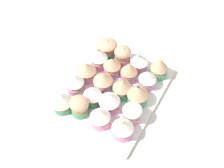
# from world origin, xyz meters

# --- Properties ---
(ground_plane) EXTENTS (1.80, 1.80, 0.03)m
(ground_plane) POSITION_xyz_m (0.00, 0.00, -0.01)
(ground_plane) COLOR beige
(baking_tray) EXTENTS (0.30, 0.36, 0.01)m
(baking_tray) POSITION_xyz_m (0.00, 0.00, 0.01)
(baking_tray) COLOR silver
(baking_tray) RESTS_ON ground_plane
(cupcake_0) EXTENTS (0.06, 0.06, 0.08)m
(cupcake_0) POSITION_xyz_m (-0.10, -0.13, 0.05)
(cupcake_0) COLOR #4C9E6B
(cupcake_0) RESTS_ON baking_tray
(cupcake_1) EXTENTS (0.06, 0.06, 0.07)m
(cupcake_1) POSITION_xyz_m (-0.03, -0.12, 0.05)
(cupcake_1) COLOR pink
(cupcake_1) RESTS_ON baking_tray
(cupcake_2) EXTENTS (0.06, 0.06, 0.07)m
(cupcake_2) POSITION_xyz_m (0.03, -0.12, 0.05)
(cupcake_2) COLOR pink
(cupcake_2) RESTS_ON baking_tray
(cupcake_3) EXTENTS (0.07, 0.07, 0.07)m
(cupcake_3) POSITION_xyz_m (0.09, -0.13, 0.04)
(cupcake_3) COLOR #4C9E6B
(cupcake_3) RESTS_ON baking_tray
(cupcake_4) EXTENTS (0.06, 0.06, 0.07)m
(cupcake_4) POSITION_xyz_m (-0.09, -0.07, 0.05)
(cupcake_4) COLOR pink
(cupcake_4) RESTS_ON baking_tray
(cupcake_5) EXTENTS (0.06, 0.06, 0.08)m
(cupcake_5) POSITION_xyz_m (-0.03, -0.07, 0.05)
(cupcake_5) COLOR pink
(cupcake_5) RESTS_ON baking_tray
(cupcake_6) EXTENTS (0.06, 0.06, 0.07)m
(cupcake_6) POSITION_xyz_m (0.03, -0.06, 0.05)
(cupcake_6) COLOR pink
(cupcake_6) RESTS_ON baking_tray
(cupcake_7) EXTENTS (0.06, 0.06, 0.07)m
(cupcake_7) POSITION_xyz_m (0.09, -0.07, 0.05)
(cupcake_7) COLOR pink
(cupcake_7) RESTS_ON baking_tray
(cupcake_8) EXTENTS (0.07, 0.07, 0.08)m
(cupcake_8) POSITION_xyz_m (-0.09, 0.00, 0.05)
(cupcake_8) COLOR #4C9E6B
(cupcake_8) RESTS_ON baking_tray
(cupcake_9) EXTENTS (0.06, 0.06, 0.07)m
(cupcake_9) POSITION_xyz_m (-0.04, 0.00, 0.05)
(cupcake_9) COLOR #4C9E6B
(cupcake_9) RESTS_ON baking_tray
(cupcake_10) EXTENTS (0.06, 0.06, 0.06)m
(cupcake_10) POSITION_xyz_m (0.03, 0.01, 0.04)
(cupcake_10) COLOR pink
(cupcake_10) RESTS_ON baking_tray
(cupcake_11) EXTENTS (0.06, 0.06, 0.07)m
(cupcake_11) POSITION_xyz_m (0.10, -0.00, 0.05)
(cupcake_11) COLOR pink
(cupcake_11) RESTS_ON baking_tray
(cupcake_12) EXTENTS (0.06, 0.06, 0.06)m
(cupcake_12) POSITION_xyz_m (-0.10, 0.06, 0.04)
(cupcake_12) COLOR pink
(cupcake_12) RESTS_ON baking_tray
(cupcake_13) EXTENTS (0.06, 0.06, 0.07)m
(cupcake_13) POSITION_xyz_m (-0.03, 0.06, 0.05)
(cupcake_13) COLOR pink
(cupcake_13) RESTS_ON baking_tray
(cupcake_14) EXTENTS (0.06, 0.06, 0.07)m
(cupcake_14) POSITION_xyz_m (0.03, 0.07, 0.05)
(cupcake_14) COLOR #4C9E6B
(cupcake_14) RESTS_ON baking_tray
(cupcake_15) EXTENTS (0.06, 0.06, 0.07)m
(cupcake_15) POSITION_xyz_m (0.10, 0.06, 0.05)
(cupcake_15) COLOR pink
(cupcake_15) RESTS_ON baking_tray
(cupcake_16) EXTENTS (0.06, 0.06, 0.07)m
(cupcake_16) POSITION_xyz_m (-0.10, 0.12, 0.05)
(cupcake_16) COLOR pink
(cupcake_16) RESTS_ON baking_tray
(cupcake_17) EXTENTS (0.06, 0.06, 0.08)m
(cupcake_17) POSITION_xyz_m (-0.03, 0.12, 0.05)
(cupcake_17) COLOR pink
(cupcake_17) RESTS_ON baking_tray
(cupcake_18) EXTENTS (0.06, 0.06, 0.07)m
(cupcake_18) POSITION_xyz_m (0.04, 0.12, 0.05)
(cupcake_18) COLOR #4C9E6B
(cupcake_18) RESTS_ON baking_tray
(cupcake_19) EXTENTS (0.06, 0.06, 0.07)m
(cupcake_19) POSITION_xyz_m (0.10, 0.14, 0.05)
(cupcake_19) COLOR #4C9E6B
(cupcake_19) RESTS_ON baking_tray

